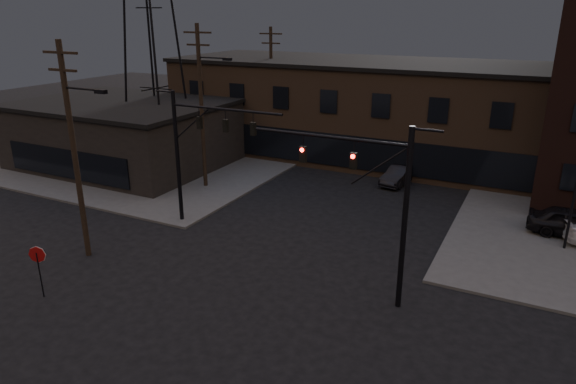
# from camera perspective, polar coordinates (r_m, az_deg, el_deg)

# --- Properties ---
(ground) EXTENTS (140.00, 140.00, 0.00)m
(ground) POSITION_cam_1_polar(r_m,az_deg,el_deg) (22.33, -7.99, -13.86)
(ground) COLOR black
(ground) RESTS_ON ground
(sidewalk_nw) EXTENTS (30.00, 30.00, 0.15)m
(sidewalk_nw) POSITION_cam_1_polar(r_m,az_deg,el_deg) (51.15, -14.42, 5.05)
(sidewalk_nw) COLOR #474744
(sidewalk_nw) RESTS_ON ground
(building_row) EXTENTS (40.00, 12.00, 8.00)m
(building_row) POSITION_cam_1_polar(r_m,az_deg,el_deg) (45.26, 12.45, 8.50)
(building_row) COLOR brown
(building_row) RESTS_ON ground
(building_left) EXTENTS (16.00, 12.00, 5.00)m
(building_left) POSITION_cam_1_polar(r_m,az_deg,el_deg) (45.01, -17.71, 6.02)
(building_left) COLOR black
(building_left) RESTS_ON ground
(traffic_signal_near) EXTENTS (7.12, 0.24, 8.00)m
(traffic_signal_near) POSITION_cam_1_polar(r_m,az_deg,el_deg) (21.67, 10.10, -0.45)
(traffic_signal_near) COLOR black
(traffic_signal_near) RESTS_ON ground
(traffic_signal_far) EXTENTS (7.12, 0.24, 8.00)m
(traffic_signal_far) POSITION_cam_1_polar(r_m,az_deg,el_deg) (30.02, -10.38, 5.25)
(traffic_signal_far) COLOR black
(traffic_signal_far) RESTS_ON ground
(stop_sign) EXTENTS (0.72, 0.33, 2.48)m
(stop_sign) POSITION_cam_1_polar(r_m,az_deg,el_deg) (25.33, -26.05, -6.80)
(stop_sign) COLOR black
(stop_sign) RESTS_ON ground
(utility_pole_near) EXTENTS (3.70, 0.28, 11.00)m
(utility_pole_near) POSITION_cam_1_polar(r_m,az_deg,el_deg) (27.43, -22.64, 4.58)
(utility_pole_near) COLOR black
(utility_pole_near) RESTS_ON ground
(utility_pole_mid) EXTENTS (3.70, 0.28, 11.50)m
(utility_pole_mid) POSITION_cam_1_polar(r_m,az_deg,el_deg) (36.69, -9.53, 9.61)
(utility_pole_mid) COLOR black
(utility_pole_mid) RESTS_ON ground
(utility_pole_far) EXTENTS (2.20, 0.28, 11.00)m
(utility_pole_far) POSITION_cam_1_polar(r_m,az_deg,el_deg) (47.33, -1.87, 11.58)
(utility_pole_far) COLOR black
(utility_pole_far) RESTS_ON ground
(transmission_tower) EXTENTS (7.00, 7.00, 25.00)m
(transmission_tower) POSITION_cam_1_polar(r_m,az_deg,el_deg) (44.06, -15.22, 19.15)
(transmission_tower) COLOR black
(transmission_tower) RESTS_ON ground
(parked_car_lot_a) EXTENTS (4.81, 1.96, 1.63)m
(parked_car_lot_a) POSITION_cam_1_polar(r_m,az_deg,el_deg) (33.11, 29.16, -2.99)
(parked_car_lot_a) COLOR black
(parked_car_lot_a) RESTS_ON sidewalk_ne
(car_crossing) EXTENTS (2.05, 4.28, 1.35)m
(car_crossing) POSITION_cam_1_polar(r_m,az_deg,el_deg) (39.18, 12.22, 1.84)
(car_crossing) COLOR black
(car_crossing) RESTS_ON ground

